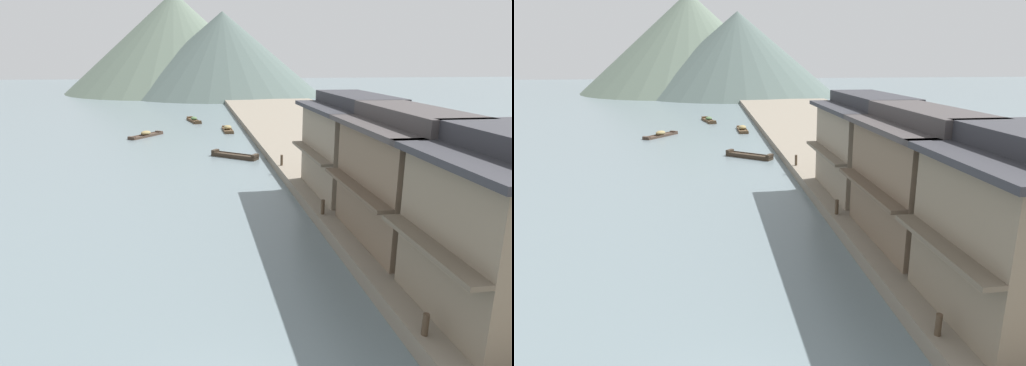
# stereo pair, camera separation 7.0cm
# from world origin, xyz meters

# --- Properties ---
(riverbank_right) EXTENTS (18.00, 110.00, 0.68)m
(riverbank_right) POSITION_xyz_m (15.01, 30.00, 0.34)
(riverbank_right) COLOR slate
(riverbank_right) RESTS_ON ground
(boat_moored_nearest) EXTENTS (4.28, 3.62, 0.55)m
(boat_moored_nearest) POSITION_xyz_m (3.20, 31.91, 0.18)
(boat_moored_nearest) COLOR #33281E
(boat_moored_nearest) RESTS_ON ground
(boat_moored_second) EXTENTS (1.22, 4.92, 0.74)m
(boat_moored_second) POSITION_xyz_m (3.78, 47.81, 0.25)
(boat_moored_second) COLOR brown
(boat_moored_second) RESTS_ON ground
(boat_moored_third) EXTENTS (2.21, 5.46, 0.74)m
(boat_moored_third) POSITION_xyz_m (-0.43, 57.03, 0.24)
(boat_moored_third) COLOR brown
(boat_moored_third) RESTS_ON ground
(boat_moored_far) EXTENTS (3.81, 4.66, 0.71)m
(boat_moored_far) POSITION_xyz_m (-6.10, 44.85, 0.24)
(boat_moored_far) COLOR #423328
(boat_moored_far) RESTS_ON ground
(house_waterfront_second) EXTENTS (5.57, 7.81, 6.14)m
(house_waterfront_second) POSITION_xyz_m (9.20, 10.14, 3.68)
(house_waterfront_second) COLOR #75604C
(house_waterfront_second) RESTS_ON riverbank_right
(house_waterfront_tall) EXTENTS (6.11, 8.07, 6.14)m
(house_waterfront_tall) POSITION_xyz_m (9.47, 17.96, 3.68)
(house_waterfront_tall) COLOR gray
(house_waterfront_tall) RESTS_ON riverbank_right
(mooring_post_dock_near) EXTENTS (0.20, 0.20, 0.73)m
(mooring_post_dock_near) POSITION_xyz_m (6.36, 2.70, 1.05)
(mooring_post_dock_near) COLOR #473828
(mooring_post_dock_near) RESTS_ON riverbank_right
(mooring_post_dock_mid) EXTENTS (0.20, 0.20, 0.81)m
(mooring_post_dock_mid) POSITION_xyz_m (6.36, 13.89, 1.09)
(mooring_post_dock_mid) COLOR #473828
(mooring_post_dock_mid) RESTS_ON riverbank_right
(mooring_post_dock_far) EXTENTS (0.20, 0.20, 0.85)m
(mooring_post_dock_far) POSITION_xyz_m (6.36, 25.50, 1.11)
(mooring_post_dock_far) COLOR #473828
(mooring_post_dock_far) RESTS_ON riverbank_right
(hill_far_west) EXTENTS (58.93, 58.93, 25.96)m
(hill_far_west) POSITION_xyz_m (-4.55, 120.11, 12.98)
(hill_far_west) COLOR #5B6B5B
(hill_far_west) RESTS_ON ground
(hill_far_centre) EXTENTS (49.26, 49.26, 19.99)m
(hill_far_centre) POSITION_xyz_m (7.41, 107.04, 9.99)
(hill_far_centre) COLOR #4C5B56
(hill_far_centre) RESTS_ON ground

